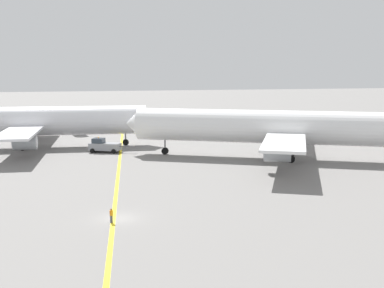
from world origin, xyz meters
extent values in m
plane|color=slate|center=(0.00, 0.00, 0.00)|extent=(600.00, 600.00, 0.00)
cube|color=yellow|center=(0.56, 10.00, 0.00)|extent=(13.07, 119.39, 0.01)
cylinder|color=silver|center=(-11.33, 52.52, 5.46)|extent=(43.44, 9.08, 5.94)
cone|color=silver|center=(11.37, 50.85, 5.46)|extent=(3.19, 5.65, 5.46)
cube|color=silver|center=(-13.48, 52.68, 4.57)|extent=(9.50, 42.98, 0.44)
cylinder|color=#999EA3|center=(-13.36, 40.70, 2.77)|extent=(4.38, 2.90, 2.60)
cylinder|color=#999EA3|center=(-11.61, 64.51, 2.77)|extent=(4.38, 2.90, 2.60)
cylinder|color=slate|center=(-14.23, 56.14, 1.72)|extent=(0.28, 0.28, 2.14)
cylinder|color=black|center=(-14.23, 56.14, 0.65)|extent=(1.34, 0.64, 1.30)
cylinder|color=slate|center=(-14.73, 49.36, 1.72)|extent=(0.28, 0.28, 2.14)
cylinder|color=black|center=(-14.73, 49.36, 0.65)|extent=(1.34, 0.64, 1.30)
cylinder|color=slate|center=(5.87, 51.26, 1.72)|extent=(0.28, 0.28, 2.14)
cylinder|color=black|center=(5.87, 51.26, 0.65)|extent=(1.34, 0.64, 1.30)
cylinder|color=white|center=(30.16, 29.93, 5.76)|extent=(47.80, 26.90, 5.98)
cone|color=white|center=(6.46, 41.19, 5.76)|extent=(4.89, 6.17, 5.50)
cube|color=white|center=(32.42, 28.85, 4.87)|extent=(24.68, 42.50, 0.44)
cylinder|color=#999EA3|center=(36.81, 40.41, 3.07)|extent=(4.91, 4.15, 2.60)
cylinder|color=#999EA3|center=(26.23, 18.15, 3.07)|extent=(4.91, 4.15, 2.60)
cylinder|color=slate|center=(31.86, 25.35, 1.86)|extent=(0.28, 0.28, 2.42)
cylinder|color=black|center=(31.86, 25.35, 0.65)|extent=(1.41, 1.05, 1.30)
cylinder|color=slate|center=(34.78, 31.49, 1.86)|extent=(0.28, 0.28, 2.42)
cylinder|color=black|center=(34.78, 31.49, 0.65)|extent=(1.41, 1.05, 1.30)
cylinder|color=slate|center=(12.07, 38.52, 1.86)|extent=(0.28, 0.28, 2.42)
cylinder|color=black|center=(12.07, 38.52, 0.65)|extent=(1.41, 1.05, 1.30)
cube|color=gray|center=(1.14, 43.49, 1.13)|extent=(6.45, 4.61, 1.36)
cube|color=#333D47|center=(-0.07, 44.00, 2.26)|extent=(2.75, 2.68, 0.90)
cylinder|color=#4C4C51|center=(5.35, 41.72, 1.27)|extent=(3.03, 1.42, 0.20)
sphere|color=orange|center=(-0.07, 44.00, 2.89)|extent=(0.24, 0.24, 0.24)
cylinder|color=black|center=(-1.32, 43.17, 0.45)|extent=(0.95, 0.63, 0.90)
cylinder|color=black|center=(-0.35, 45.48, 0.45)|extent=(0.95, 0.63, 0.90)
cylinder|color=black|center=(2.63, 41.51, 0.45)|extent=(0.95, 0.63, 0.90)
cylinder|color=black|center=(3.60, 43.82, 0.45)|extent=(0.95, 0.63, 0.90)
cylinder|color=#4C4C51|center=(-0.78, -1.36, 0.40)|extent=(0.28, 0.28, 0.80)
cylinder|color=orange|center=(-0.78, -1.36, 1.08)|extent=(0.36, 0.36, 0.56)
sphere|color=#9E704C|center=(-0.78, -1.36, 1.47)|extent=(0.22, 0.22, 0.22)
cylinder|color=#F24C19|center=(-0.93, -1.62, 1.19)|extent=(0.05, 0.05, 0.40)
cylinder|color=#B7B7BC|center=(-4.91, 77.85, 3.93)|extent=(6.03, 16.78, 3.20)
cylinder|color=#99999E|center=(-6.35, 85.96, 3.93)|extent=(3.84, 3.84, 3.52)
cylinder|color=#595960|center=(-6.18, 84.98, 1.96)|extent=(0.70, 0.70, 3.93)
camera|label=1|loc=(-3.95, -52.46, 16.29)|focal=46.23mm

